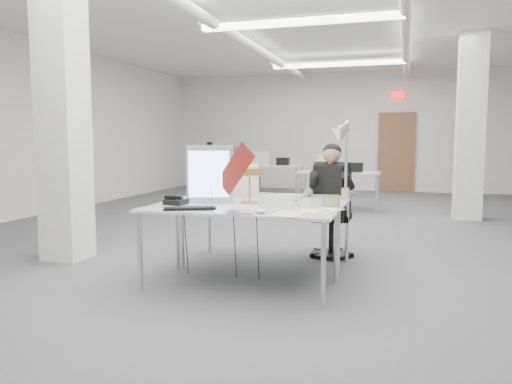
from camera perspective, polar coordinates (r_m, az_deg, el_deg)
room_shell at (r=7.14m, az=5.30°, el=8.47°), size 10.04×14.04×3.24m
desk_main at (r=4.64m, az=-1.77°, el=-1.96°), size 1.80×0.90×0.02m
desk_second at (r=5.49m, az=1.22°, el=-0.71°), size 1.80×0.90×0.02m
bg_desk_a at (r=9.96m, az=9.47°, el=2.22°), size 1.60×0.80×0.02m
bg_desk_b at (r=12.51m, az=1.64°, el=3.06°), size 1.60×0.80×0.02m
filing_cabinet at (r=14.41m, az=-3.39°, el=2.87°), size 0.45×0.55×1.20m
office_chair at (r=5.95m, az=8.63°, el=-2.82°), size 0.60×0.60×0.96m
seated_person at (r=5.86m, az=8.62°, el=1.19°), size 0.70×0.77×0.95m
monitor at (r=5.01m, az=-5.28°, el=2.07°), size 0.45×0.23×0.58m
pennant at (r=4.87m, az=-2.35°, el=2.66°), size 0.46×0.20×0.53m
keyboard at (r=4.54m, az=-7.54°, el=-1.87°), size 0.49×0.34×0.02m
laptop at (r=4.22m, az=-2.62°, el=-2.40°), size 0.37×0.27×0.03m
mouse at (r=4.26m, az=0.54°, el=-2.23°), size 0.12×0.10×0.04m
bankers_lamp at (r=4.96m, az=-0.73°, el=0.65°), size 0.32×0.20×0.33m
desk_phone at (r=4.93m, az=-9.17°, el=-1.13°), size 0.21×0.19×0.05m
picture_frame_left at (r=5.18m, az=-7.15°, el=-0.46°), size 0.13×0.08×0.10m
picture_frame_right at (r=4.68m, az=8.58°, el=-1.04°), size 0.16×0.06×0.12m
desk_clock at (r=4.77m, az=4.67°, el=-1.00°), size 0.10×0.04×0.10m
paper_stack_a at (r=4.23m, az=3.75°, el=-2.53°), size 0.27×0.36×0.01m
paper_stack_b at (r=4.41m, az=6.26°, el=-2.19°), size 0.19×0.26×0.01m
paper_stack_c at (r=4.60m, az=8.66°, el=-1.90°), size 0.26×0.25×0.01m
beige_monitor at (r=5.61m, az=-1.60°, el=1.32°), size 0.43×0.42×0.34m
architect_lamp at (r=5.14m, az=9.96°, el=4.34°), size 0.28×0.77×0.98m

